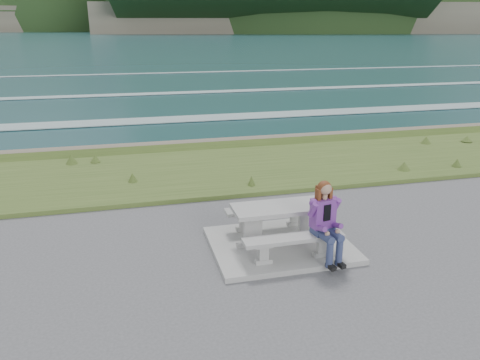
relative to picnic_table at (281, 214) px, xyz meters
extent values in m
cube|color=#9B9C96|center=(0.00, 0.00, -0.63)|extent=(2.60, 2.10, 0.10)
cube|color=#9B9C96|center=(-0.54, 0.00, -0.54)|extent=(0.62, 0.12, 0.08)
cube|color=#9B9C96|center=(-0.54, 0.00, -0.25)|extent=(0.34, 0.09, 0.51)
cube|color=#9B9C96|center=(-0.54, 0.00, 0.05)|extent=(0.62, 0.12, 0.08)
cube|color=#9B9C96|center=(0.54, 0.00, -0.54)|extent=(0.62, 0.12, 0.08)
cube|color=#9B9C96|center=(0.54, 0.00, -0.25)|extent=(0.34, 0.09, 0.51)
cube|color=#9B9C96|center=(0.54, 0.00, 0.05)|extent=(0.62, 0.12, 0.08)
cube|color=#9B9C96|center=(0.00, 0.00, 0.13)|extent=(1.80, 0.75, 0.08)
cube|color=#9B9C96|center=(-0.54, -0.70, -0.54)|extent=(0.30, 0.12, 0.08)
cube|color=#9B9C96|center=(-0.54, -0.70, -0.39)|extent=(0.17, 0.09, 0.22)
cube|color=#9B9C96|center=(-0.54, -0.70, -0.24)|extent=(0.30, 0.12, 0.08)
cube|color=#9B9C96|center=(0.54, -0.70, -0.54)|extent=(0.30, 0.12, 0.08)
cube|color=#9B9C96|center=(0.54, -0.70, -0.39)|extent=(0.17, 0.09, 0.22)
cube|color=#9B9C96|center=(0.54, -0.70, -0.24)|extent=(0.30, 0.12, 0.08)
cube|color=#9B9C96|center=(0.00, -0.70, -0.17)|extent=(1.80, 0.35, 0.07)
cube|color=#9B9C96|center=(-0.54, 0.70, -0.54)|extent=(0.30, 0.12, 0.08)
cube|color=#9B9C96|center=(-0.54, 0.70, -0.39)|extent=(0.17, 0.09, 0.22)
cube|color=#9B9C96|center=(-0.54, 0.70, -0.24)|extent=(0.30, 0.12, 0.08)
cube|color=#9B9C96|center=(0.54, 0.70, -0.54)|extent=(0.30, 0.12, 0.08)
cube|color=#9B9C96|center=(0.54, 0.70, -0.39)|extent=(0.17, 0.09, 0.22)
cube|color=#9B9C96|center=(0.54, 0.70, -0.24)|extent=(0.30, 0.12, 0.08)
cube|color=#9B9C96|center=(0.00, 0.70, -0.17)|extent=(1.80, 0.35, 0.07)
cube|color=#3D5A21|center=(0.00, 5.00, -0.68)|extent=(160.00, 4.50, 0.22)
cube|color=brown|center=(0.00, 7.90, -0.68)|extent=(160.00, 0.80, 2.20)
plane|color=#1C494F|center=(0.00, 430.00, -2.48)|extent=(1600.00, 1600.00, 0.00)
cube|color=silver|center=(0.00, 14.00, -2.42)|extent=(220.00, 3.00, 0.06)
cube|color=silver|center=(0.00, 22.00, -2.42)|extent=(220.00, 2.00, 0.06)
cube|color=silver|center=(0.00, 34.00, -2.42)|extent=(220.00, 1.40, 0.06)
cube|color=silver|center=(0.00, 52.00, -2.42)|extent=(220.00, 1.00, 0.06)
cube|color=brown|center=(130.00, 330.00, 6.52)|extent=(296.14, 193.70, 18.00)
ellipsoid|color=black|center=(130.00, 330.00, 9.52)|extent=(311.77, 210.10, 216.29)
cube|color=brown|center=(320.00, 420.00, 6.52)|extent=(224.66, 148.06, 18.00)
ellipsoid|color=black|center=(320.00, 420.00, 9.52)|extent=(236.23, 161.33, 165.40)
cube|color=brown|center=(-40.00, 440.00, 6.52)|extent=(201.55, 149.04, 18.00)
ellipsoid|color=black|center=(-40.00, 440.00, 9.52)|extent=(211.86, 162.91, 139.95)
cube|color=navy|center=(0.57, -0.91, -0.30)|extent=(0.48, 0.75, 0.57)
cube|color=purple|center=(0.53, -0.68, 0.25)|extent=(0.44, 0.30, 0.52)
sphere|color=tan|center=(0.53, -0.70, 0.70)|extent=(0.22, 0.22, 0.22)
sphere|color=#602C16|center=(0.53, -0.68, 0.71)|extent=(0.24, 0.24, 0.24)
camera|label=1|loc=(-2.70, -7.61, 3.36)|focal=35.00mm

